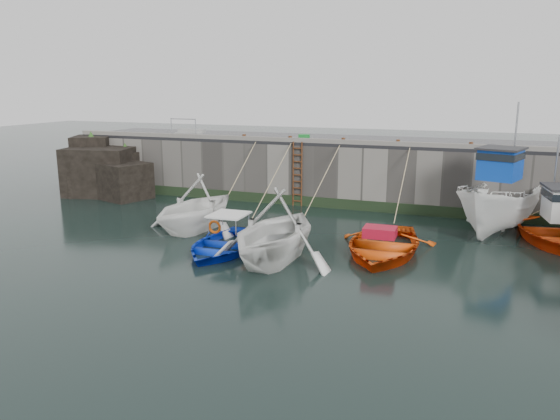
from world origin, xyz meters
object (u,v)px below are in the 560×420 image
at_px(bollard_d, 398,143).
at_px(bollard_e, 471,145).
at_px(fish_crate, 304,137).
at_px(bollard_a, 244,137).
at_px(boat_near_blacktrim, 275,261).
at_px(boat_near_navy, 382,253).
at_px(boat_near_blue, 224,250).
at_px(ladder, 297,174).
at_px(bollard_b, 290,139).
at_px(boat_near_white, 197,229).
at_px(bollard_c, 343,141).
at_px(boat_far_orange, 559,230).
at_px(boat_far_white, 500,205).

height_order(bollard_d, bollard_e, same).
distance_m(fish_crate, bollard_a, 3.08).
bearing_deg(boat_near_blacktrim, boat_near_navy, 36.34).
distance_m(boat_near_blue, bollard_d, 10.27).
bearing_deg(boat_near_blue, fish_crate, 88.63).
distance_m(ladder, bollard_b, 1.81).
bearing_deg(boat_near_blacktrim, bollard_b, 108.54).
bearing_deg(bollard_b, boat_near_blue, -87.29).
height_order(fish_crate, bollard_d, fish_crate).
bearing_deg(boat_near_white, bollard_d, 47.24).
xyz_separation_m(boat_near_navy, bollard_d, (-0.61, 6.69, 3.30)).
height_order(bollard_a, bollard_b, same).
relative_size(ladder, boat_near_navy, 0.60).
distance_m(boat_near_white, bollard_e, 12.59).
relative_size(ladder, bollard_d, 11.43).
relative_size(ladder, bollard_e, 11.43).
bearing_deg(bollard_c, ladder, -171.33).
height_order(boat_near_blue, bollard_c, bollard_c).
distance_m(ladder, fish_crate, 2.04).
height_order(bollard_a, bollard_e, same).
bearing_deg(boat_near_navy, bollard_b, 129.85).
bearing_deg(boat_near_white, bollard_c, 59.79).
height_order(boat_far_orange, bollard_c, boat_far_orange).
height_order(boat_near_blue, fish_crate, fish_crate).
relative_size(bollard_c, bollard_e, 1.00).
xyz_separation_m(boat_far_orange, bollard_b, (-12.01, 2.75, 2.88)).
height_order(boat_far_white, fish_crate, boat_far_white).
distance_m(boat_far_white, bollard_a, 12.71).
height_order(boat_near_white, bollard_e, bollard_e).
height_order(boat_near_blue, boat_near_navy, boat_near_navy).
relative_size(boat_near_blacktrim, bollard_b, 18.96).
bearing_deg(bollard_b, ladder, -33.86).
xyz_separation_m(ladder, bollard_e, (8.00, 0.34, 1.71)).
distance_m(boat_near_white, boat_near_navy, 7.89).
bearing_deg(boat_near_navy, boat_near_white, 174.57).
bearing_deg(fish_crate, boat_near_navy, -67.33).
bearing_deg(bollard_b, boat_far_orange, -12.92).
bearing_deg(bollard_a, boat_near_blue, -70.97).
distance_m(boat_near_navy, bollard_c, 8.12).
height_order(boat_near_white, fish_crate, fish_crate).
distance_m(ladder, boat_near_blue, 8.22).
distance_m(boat_far_orange, bollard_c, 10.12).
relative_size(boat_near_blacktrim, bollard_c, 18.96).
relative_size(bollard_a, bollard_b, 1.00).
bearing_deg(ladder, fish_crate, 90.92).
bearing_deg(bollard_c, boat_near_blue, -105.33).
xyz_separation_m(boat_near_white, bollard_e, (10.47, 6.16, 3.30)).
height_order(boat_near_blacktrim, bollard_d, bollard_d).
bearing_deg(boat_near_blacktrim, ladder, 106.03).
height_order(bollard_c, bollard_e, same).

